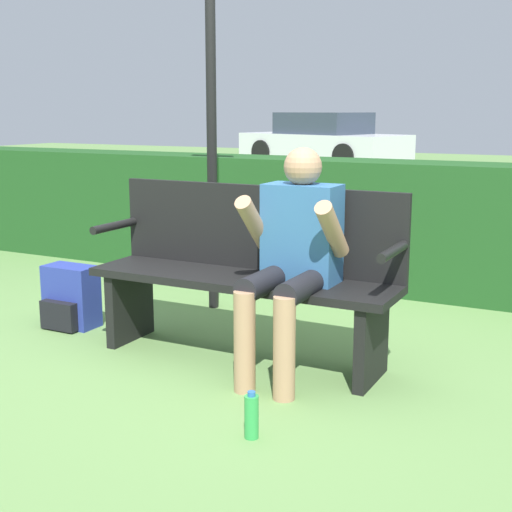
{
  "coord_description": "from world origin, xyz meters",
  "views": [
    {
      "loc": [
        1.85,
        -3.41,
        1.4
      ],
      "look_at": [
        0.15,
        -0.1,
        0.64
      ],
      "focal_mm": 50.0,
      "sensor_mm": 36.0,
      "label": 1
    }
  ],
  "objects_px": {
    "park_bench": "(246,271)",
    "parked_car": "(323,140)",
    "person_seated": "(293,250)",
    "signpost": "(210,75)",
    "water_bottle": "(252,416)",
    "backpack": "(70,298)"
  },
  "relations": [
    {
      "from": "person_seated",
      "to": "signpost",
      "type": "bearing_deg",
      "value": 138.15
    },
    {
      "from": "backpack",
      "to": "park_bench",
      "type": "bearing_deg",
      "value": 1.06
    },
    {
      "from": "person_seated",
      "to": "backpack",
      "type": "height_order",
      "value": "person_seated"
    },
    {
      "from": "water_bottle",
      "to": "person_seated",
      "type": "bearing_deg",
      "value": 101.71
    },
    {
      "from": "park_bench",
      "to": "backpack",
      "type": "relative_size",
      "value": 4.41
    },
    {
      "from": "park_bench",
      "to": "parked_car",
      "type": "relative_size",
      "value": 0.38
    },
    {
      "from": "backpack",
      "to": "signpost",
      "type": "relative_size",
      "value": 0.14
    },
    {
      "from": "park_bench",
      "to": "backpack",
      "type": "xyz_separation_m",
      "value": [
        -1.29,
        -0.02,
        -0.31
      ]
    },
    {
      "from": "water_bottle",
      "to": "parked_car",
      "type": "bearing_deg",
      "value": 110.77
    },
    {
      "from": "park_bench",
      "to": "water_bottle",
      "type": "xyz_separation_m",
      "value": [
        0.52,
        -0.93,
        -0.4
      ]
    },
    {
      "from": "park_bench",
      "to": "water_bottle",
      "type": "relative_size",
      "value": 8.37
    },
    {
      "from": "park_bench",
      "to": "signpost",
      "type": "xyz_separation_m",
      "value": [
        -0.7,
        0.8,
        1.13
      ]
    },
    {
      "from": "backpack",
      "to": "parked_car",
      "type": "relative_size",
      "value": 0.09
    },
    {
      "from": "person_seated",
      "to": "backpack",
      "type": "bearing_deg",
      "value": 176.04
    },
    {
      "from": "person_seated",
      "to": "water_bottle",
      "type": "relative_size",
      "value": 5.67
    },
    {
      "from": "park_bench",
      "to": "signpost",
      "type": "relative_size",
      "value": 0.62
    },
    {
      "from": "person_seated",
      "to": "parked_car",
      "type": "relative_size",
      "value": 0.26
    },
    {
      "from": "park_bench",
      "to": "signpost",
      "type": "height_order",
      "value": "signpost"
    },
    {
      "from": "person_seated",
      "to": "water_bottle",
      "type": "xyz_separation_m",
      "value": [
        0.16,
        -0.79,
        -0.58
      ]
    },
    {
      "from": "signpost",
      "to": "water_bottle",
      "type": "bearing_deg",
      "value": -54.96
    },
    {
      "from": "park_bench",
      "to": "parked_car",
      "type": "xyz_separation_m",
      "value": [
        -5.07,
        13.8,
        0.13
      ]
    },
    {
      "from": "person_seated",
      "to": "parked_car",
      "type": "bearing_deg",
      "value": 111.26
    }
  ]
}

